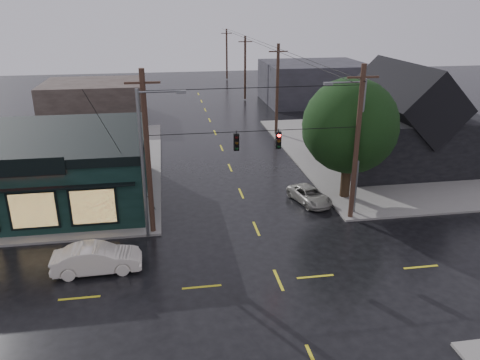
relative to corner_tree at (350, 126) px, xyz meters
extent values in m
plane|color=black|center=(-7.42, -9.99, -5.45)|extent=(160.00, 160.00, 0.00)
cube|color=slate|center=(12.58, 10.01, -5.37)|extent=(28.00, 28.00, 0.15)
cube|color=black|center=(-22.42, 3.01, -3.20)|extent=(16.00, 12.00, 4.20)
cube|color=black|center=(-22.42, 3.01, -0.80)|extent=(16.30, 12.30, 0.60)
cube|color=black|center=(7.58, 7.01, -3.05)|extent=(12.00, 11.00, 4.50)
cylinder|color=black|center=(0.00, 0.00, -3.40)|extent=(0.70, 0.70, 3.80)
sphere|color=black|center=(0.00, 0.00, 0.02)|extent=(6.74, 6.74, 6.74)
cylinder|color=black|center=(-7.42, -3.49, 0.85)|extent=(13.00, 0.04, 0.04)
cube|color=#2F2622|center=(-21.42, 30.01, -3.25)|extent=(12.00, 10.00, 4.40)
cube|color=#28282D|center=(8.58, 35.01, -2.65)|extent=(14.00, 12.00, 5.60)
imported|color=silver|center=(-16.79, -7.59, -4.68)|extent=(4.70, 1.77, 1.53)
imported|color=#9A988E|center=(-2.82, -0.48, -4.89)|extent=(2.82, 4.34, 1.11)
camera|label=1|loc=(-12.74, -30.31, 8.07)|focal=35.00mm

